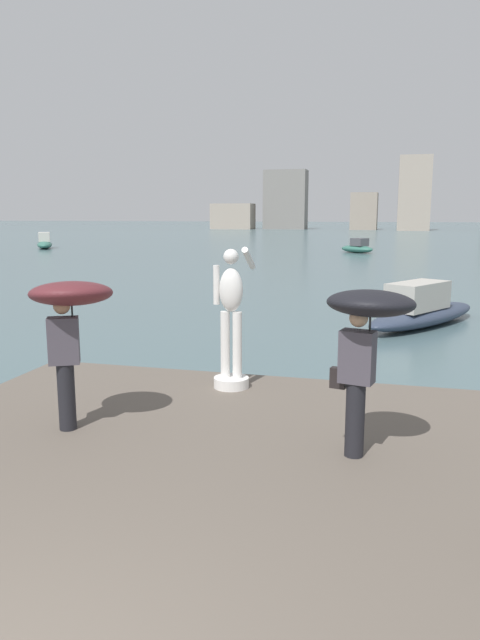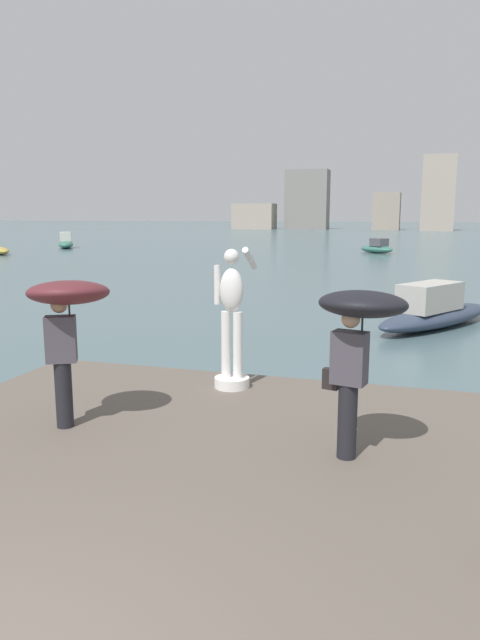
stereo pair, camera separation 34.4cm
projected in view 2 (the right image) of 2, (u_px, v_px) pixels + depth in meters
ground_plane at (379, 260)px, 40.80m from camera, size 400.00×400.00×0.00m
pier at (102, 549)px, 5.26m from camera, size 7.87×10.61×0.40m
statue_white_figure at (232, 325)px, 9.33m from camera, size 0.57×0.85×2.26m
onlooker_left at (67, 309)px, 7.51m from camera, size 1.41×1.42×1.98m
onlooker_right at (359, 326)px, 6.47m from camera, size 1.17×1.18×1.97m
boat_mid at (435, 311)px, 16.54m from camera, size 3.84×5.22×1.28m
boat_far at (66, 242)px, 54.92m from camera, size 3.45×4.48×1.48m
boat_rightward at (377, 248)px, 47.84m from camera, size 3.35×3.10×1.20m
distant_skyline at (424, 203)px, 113.44m from camera, size 74.94×11.44×13.92m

